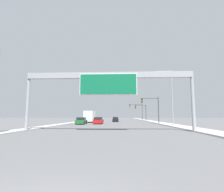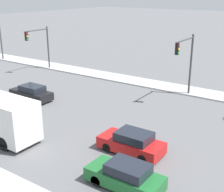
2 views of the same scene
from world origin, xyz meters
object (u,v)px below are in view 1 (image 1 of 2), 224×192
object	(u,v)px
car_far_center	(98,121)
truck_box_primary	(90,117)
car_far_left	(81,121)
traffic_light_far_intersection	(138,109)
sign_gantry	(108,82)
car_far_right	(116,120)
street_lamp_right	(170,93)
traffic_light_near_intersection	(153,106)
traffic_light_mid_block	(142,110)

from	to	relation	value
car_far_center	truck_box_primary	bearing A→B (deg)	110.71
car_far_left	traffic_light_far_intersection	size ratio (longest dim) A/B	0.64
sign_gantry	car_far_right	distance (m)	32.63
car_far_right	street_lamp_right	xyz separation A→B (m)	(10.01, -22.68, 5.01)
traffic_light_far_intersection	street_lamp_right	world-z (taller)	street_lamp_right
sign_gantry	truck_box_primary	distance (m)	29.13
sign_gantry	car_far_right	size ratio (longest dim) A/B	4.55
sign_gantry	car_far_right	xyz separation A→B (m)	(0.00, 32.20, -5.24)
truck_box_primary	traffic_light_far_intersection	bearing A→B (deg)	54.96
traffic_light_near_intersection	traffic_light_mid_block	distance (m)	20.00
car_far_left	traffic_light_far_intersection	xyz separation A→B (m)	(15.53, 33.11, 3.86)
car_far_left	street_lamp_right	size ratio (longest dim) A/B	0.44
traffic_light_far_intersection	car_far_left	bearing A→B (deg)	-115.13
sign_gantry	traffic_light_far_intersection	bearing A→B (deg)	80.34
truck_box_primary	traffic_light_near_intersection	bearing A→B (deg)	-26.24
car_far_left	car_far_right	size ratio (longest dim) A/B	0.96
car_far_left	truck_box_primary	xyz separation A→B (m)	(0.00, 10.96, 0.89)
car_far_left	car_far_right	xyz separation A→B (m)	(7.00, 15.22, -0.00)
traffic_light_mid_block	traffic_light_far_intersection	size ratio (longest dim) A/B	0.85
traffic_light_near_intersection	street_lamp_right	bearing A→B (deg)	-84.22
traffic_light_mid_block	street_lamp_right	distance (m)	30.64
car_far_left	traffic_light_near_intersection	bearing A→B (deg)	11.02
car_far_left	car_far_center	bearing A→B (deg)	25.93
traffic_light_near_intersection	traffic_light_mid_block	bearing A→B (deg)	89.94
car_far_center	traffic_light_near_intersection	distance (m)	12.98
car_far_right	traffic_light_near_intersection	size ratio (longest dim) A/B	0.72
sign_gantry	car_far_left	world-z (taller)	sign_gantry
car_far_center	traffic_light_near_intersection	world-z (taller)	traffic_light_near_intersection
sign_gantry	car_far_center	bearing A→B (deg)	100.61
sign_gantry	car_far_left	xyz separation A→B (m)	(-7.00, 16.98, -5.24)
sign_gantry	truck_box_primary	world-z (taller)	sign_gantry
traffic_light_near_intersection	street_lamp_right	xyz separation A→B (m)	(1.07, -10.56, 1.56)
truck_box_primary	street_lamp_right	bearing A→B (deg)	-47.29
traffic_light_near_intersection	car_far_right	bearing A→B (deg)	126.42
car_far_left	street_lamp_right	bearing A→B (deg)	-23.68
truck_box_primary	traffic_light_near_intersection	size ratio (longest dim) A/B	1.22
car_far_left	car_far_right	world-z (taller)	car_far_left
street_lamp_right	car_far_left	bearing A→B (deg)	156.32
car_far_center	truck_box_primary	xyz separation A→B (m)	(-3.50, 9.26, 0.88)
traffic_light_mid_block	street_lamp_right	world-z (taller)	street_lamp_right
car_far_center	sign_gantry	bearing A→B (deg)	-79.39
car_far_center	traffic_light_far_intersection	distance (m)	33.85
sign_gantry	street_lamp_right	bearing A→B (deg)	43.59
car_far_right	truck_box_primary	size ratio (longest dim) A/B	0.59
traffic_light_near_intersection	traffic_light_far_intersection	distance (m)	30.01
traffic_light_far_intersection	street_lamp_right	bearing A→B (deg)	-87.91
car_far_left	traffic_light_far_intersection	world-z (taller)	traffic_light_far_intersection
truck_box_primary	traffic_light_near_intersection	world-z (taller)	traffic_light_near_intersection
car_far_left	truck_box_primary	bearing A→B (deg)	90.00
car_far_left	car_far_center	distance (m)	3.89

